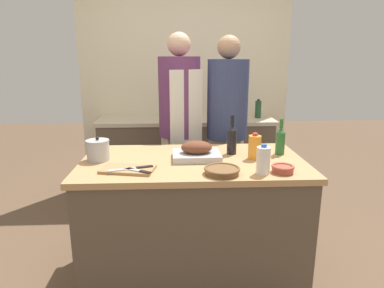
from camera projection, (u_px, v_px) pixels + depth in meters
The scene contains 21 objects.
ground_plane at pixel (193, 271), 2.58m from camera, with size 12.00×12.00×0.00m, color brown.
kitchen_island at pixel (193, 218), 2.47m from camera, with size 1.54×0.85×0.88m.
back_counter at pixel (186, 157), 3.91m from camera, with size 1.93×0.60×0.91m.
back_wall at pixel (185, 82), 4.04m from camera, with size 2.43×0.10×2.55m.
roasting_pan at pixel (197, 152), 2.37m from camera, with size 0.33×0.26×0.13m.
wicker_basket at pixel (222, 170), 2.07m from camera, with size 0.22×0.22×0.04m.
cutting_board at pixel (128, 169), 2.14m from camera, with size 0.36×0.24×0.02m.
stock_pot at pixel (98, 150), 2.34m from camera, with size 0.16×0.16×0.17m.
mixing_bowl at pixel (283, 169), 2.10m from camera, with size 0.14×0.14×0.05m.
juice_jug at pixel (255, 147), 2.37m from camera, with size 0.09×0.09×0.18m.
milk_jug at pixel (263, 160), 2.06m from camera, with size 0.08×0.08×0.19m.
wine_bottle_green at pixel (232, 139), 2.48m from camera, with size 0.07×0.07×0.29m.
wine_bottle_dark at pixel (280, 140), 2.47m from camera, with size 0.07×0.07×0.26m.
wine_glass_left at pixel (256, 136), 2.68m from camera, with size 0.08×0.08×0.12m.
knife_chef at pixel (132, 168), 2.12m from camera, with size 0.28×0.11×0.01m.
knife_paring at pixel (138, 171), 2.08m from camera, with size 0.18×0.13×0.01m.
condiment_bottle_tall at pixel (194, 113), 3.73m from camera, with size 0.05×0.05×0.15m.
condiment_bottle_short at pixel (258, 109), 3.78m from camera, with size 0.07×0.07×0.21m.
condiment_bottle_extra at pixel (222, 111), 3.71m from camera, with size 0.06×0.06×0.18m.
person_cook_aproned at pixel (180, 122), 3.15m from camera, with size 0.39×0.41×1.78m.
person_cook_guest at pixel (227, 124), 3.13m from camera, with size 0.37×0.37×1.75m.
Camera 1 is at (-0.12, -2.26, 1.58)m, focal length 32.00 mm.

